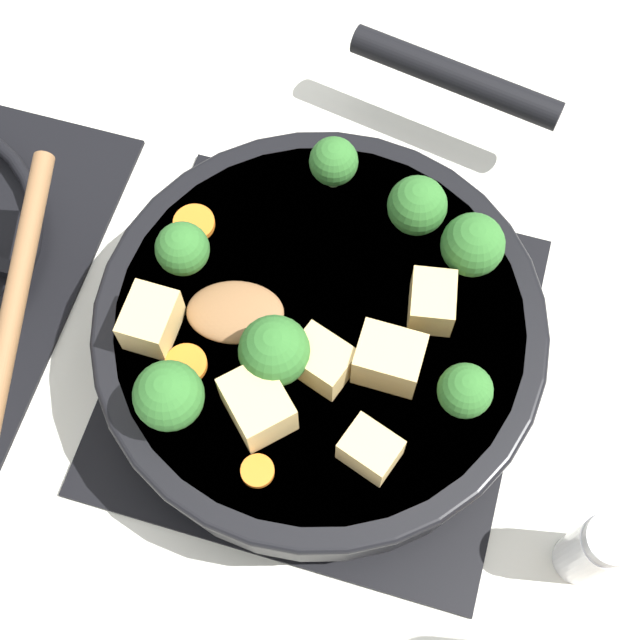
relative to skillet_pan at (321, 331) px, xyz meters
The scene contains 21 objects.
ground_plane 0.06m from the skillet_pan, 169.71° to the left, with size 2.40×2.40×0.00m, color silver.
front_burner_grate 0.05m from the skillet_pan, 169.71° to the left, with size 0.31×0.31×0.03m.
skillet_pan is the anchor object (origin of this frame).
wooden_spoon 0.15m from the skillet_pan, 104.21° to the left, with size 0.24×0.22×0.02m.
tofu_cube_center_large 0.09m from the skillet_pan, 70.09° to the right, with size 0.04×0.03×0.03m, color #DBB770.
tofu_cube_near_handle 0.09m from the skillet_pan, 165.47° to the left, with size 0.05×0.04×0.04m, color #DBB770.
tofu_cube_east_chunk 0.11m from the skillet_pan, 146.39° to the right, with size 0.04×0.03×0.03m, color #DBB770.
tofu_cube_west_chunk 0.07m from the skillet_pan, 114.10° to the right, with size 0.04×0.03×0.03m, color #DBB770.
tofu_cube_back_piece 0.12m from the skillet_pan, 110.79° to the left, with size 0.04×0.03×0.03m, color #DBB770.
tofu_cube_front_piece 0.06m from the skillet_pan, 163.47° to the right, with size 0.04×0.03×0.03m, color #DBB770.
broccoli_floret_near_spoon 0.12m from the skillet_pan, 83.54° to the left, with size 0.04×0.04×0.05m.
broccoli_floret_center_top 0.07m from the skillet_pan, 156.38° to the left, with size 0.05×0.05×0.05m.
broccoli_floret_east_rim 0.12m from the skillet_pan, 51.99° to the right, with size 0.04×0.04×0.05m.
broccoli_floret_west_rim 0.12m from the skillet_pan, 11.66° to the left, with size 0.04×0.04×0.04m.
broccoli_floret_north_edge 0.13m from the skillet_pan, 140.90° to the left, with size 0.05×0.05×0.05m.
broccoli_floret_south_cluster 0.12m from the skillet_pan, 108.16° to the right, with size 0.04×0.04×0.04m.
broccoli_floret_mid_floret 0.11m from the skillet_pan, 26.33° to the right, with size 0.04×0.04×0.05m.
carrot_slice_orange_thin 0.12m from the skillet_pan, 67.71° to the left, with size 0.03×0.03×0.01m, color orange.
carrot_slice_near_center 0.10m from the skillet_pan, 127.50° to the left, with size 0.03×0.03×0.01m, color orange.
carrot_slice_edge_slice 0.12m from the skillet_pan, behind, with size 0.02×0.02×0.01m, color orange.
salt_shaker 0.24m from the skillet_pan, 113.75° to the right, with size 0.04×0.04×0.09m.
Camera 1 is at (-0.24, -0.07, 0.65)m, focal length 50.00 mm.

